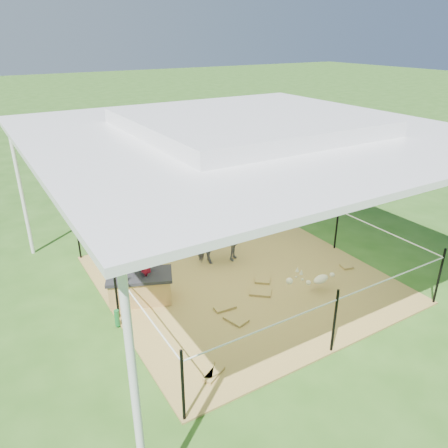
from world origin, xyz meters
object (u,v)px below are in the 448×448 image
straw_bale (141,289)px  distant_person (179,147)px  foal (321,278)px  pony (223,244)px  picnic_table_near (169,151)px  picnic_table_far (222,133)px  green_bottle (117,318)px  trash_barrel (235,156)px  woman (143,244)px

straw_bale → distant_person: size_ratio=0.85×
foal → pony: bearing=109.3°
picnic_table_near → picnic_table_far: bearing=11.5°
picnic_table_near → straw_bale: bearing=-131.0°
green_bottle → trash_barrel: (5.94, 6.06, 0.26)m
woman → picnic_table_near: 8.52m
pony → distant_person: distant_person is taller
straw_bale → distant_person: bearing=59.8°
woman → picnic_table_near: (3.88, 7.55, -0.70)m
green_bottle → picnic_table_near: picnic_table_near is taller
woman → foal: (2.60, -1.29, -0.76)m
foal → distant_person: size_ratio=0.79×
pony → foal: 1.91m
green_bottle → picnic_table_near: size_ratio=0.17×
woman → foal: 2.99m
trash_barrel → picnic_table_far: bearing=65.7°
foal → picnic_table_near: bearing=72.8°
picnic_table_near → distant_person: size_ratio=1.44×
straw_bale → picnic_table_far: bearing=52.3°
trash_barrel → picnic_table_far: trash_barrel is taller
straw_bale → green_bottle: bearing=-140.7°
distant_person → picnic_table_far: bearing=-122.6°
pony → picnic_table_near: bearing=-1.4°
picnic_table_far → picnic_table_near: bearing=-150.4°
straw_bale → trash_barrel: size_ratio=1.14×
straw_bale → pony: size_ratio=1.04×
pony → foal: pony is taller
woman → picnic_table_far: 11.19m
pony → trash_barrel: trash_barrel is taller
trash_barrel → picnic_table_far: 3.59m
distant_person → pony: bearing=94.8°
foal → trash_barrel: bearing=59.7°
distant_person → green_bottle: bearing=82.2°
pony → picnic_table_far: size_ratio=0.49×
green_bottle → picnic_table_far: bearing=51.5°
foal → trash_barrel: trash_barrel is taller
straw_bale → green_bottle: (-0.55, -0.45, -0.08)m
pony → picnic_table_near: size_ratio=0.57×
green_bottle → picnic_table_far: 11.93m
straw_bale → pony: bearing=12.5°
straw_bale → picnic_table_far: size_ratio=0.51×
straw_bale → woman: size_ratio=0.83×
green_bottle → foal: size_ratio=0.30×
picnic_table_far → trash_barrel: bearing=-109.4°
trash_barrel → straw_bale: bearing=-133.9°
woman → green_bottle: (-0.65, -0.45, -0.87)m
foal → straw_bale: bearing=145.5°
straw_bale → picnic_table_far: 11.23m
green_bottle → foal: 3.35m
green_bottle → pony: bearing=19.9°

